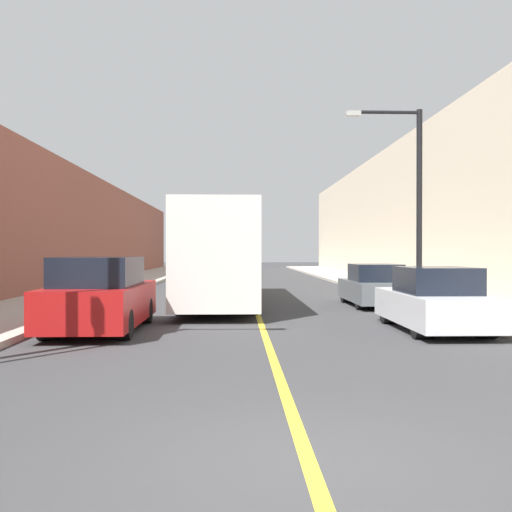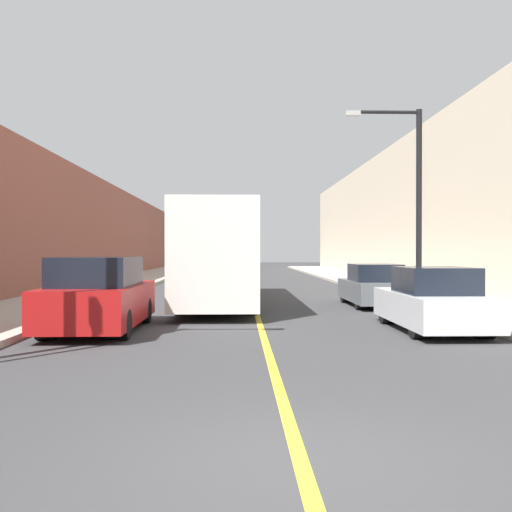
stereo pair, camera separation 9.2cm
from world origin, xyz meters
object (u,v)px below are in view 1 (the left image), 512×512
object	(u,v)px
car_right_mid	(374,287)
car_right_near	(434,302)
parked_suv_left	(100,297)
street_lamp_right	(412,191)
bus	(220,254)

from	to	relation	value
car_right_mid	car_right_near	bearing A→B (deg)	-90.56
parked_suv_left	street_lamp_right	bearing A→B (deg)	31.14
bus	parked_suv_left	bearing A→B (deg)	-109.71
bus	car_right_mid	distance (m)	5.77
car_right_near	street_lamp_right	xyz separation A→B (m)	(1.19, 5.87, 3.32)
bus	car_right_mid	xyz separation A→B (m)	(5.52, -1.19, -1.17)
parked_suv_left	car_right_mid	size ratio (longest dim) A/B	1.11
bus	car_right_mid	world-z (taller)	bus
bus	parked_suv_left	world-z (taller)	bus
car_right_mid	parked_suv_left	bearing A→B (deg)	-142.11
parked_suv_left	street_lamp_right	distance (m)	11.41
parked_suv_left	car_right_mid	distance (m)	10.46
parked_suv_left	street_lamp_right	size ratio (longest dim) A/B	0.74
car_right_near	street_lamp_right	bearing A→B (deg)	78.53
bus	car_right_mid	size ratio (longest dim) A/B	2.90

